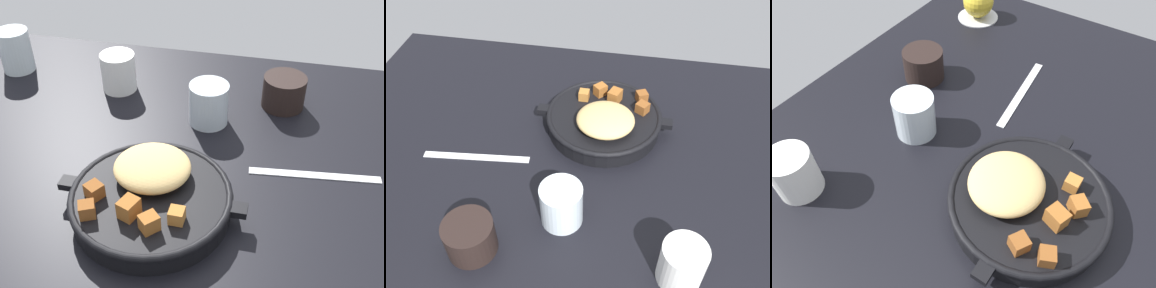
% 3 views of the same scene
% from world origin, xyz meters
% --- Properties ---
extents(ground_plane, '(1.17, 0.84, 0.02)m').
position_xyz_m(ground_plane, '(0.00, 0.00, -0.01)').
color(ground_plane, black).
extents(cast_iron_skillet, '(0.29, 0.25, 0.08)m').
position_xyz_m(cast_iron_skillet, '(-0.02, -0.11, 0.03)').
color(cast_iron_skillet, black).
rests_on(cast_iron_skillet, ground_plane).
extents(butter_knife, '(0.22, 0.04, 0.00)m').
position_xyz_m(butter_knife, '(0.23, 0.02, 0.00)').
color(butter_knife, silver).
rests_on(butter_knife, ground_plane).
extents(water_glass_short, '(0.08, 0.08, 0.08)m').
position_xyz_m(water_glass_short, '(0.02, 0.14, 0.04)').
color(water_glass_short, silver).
rests_on(water_glass_short, ground_plane).
extents(white_creamer_pitcher, '(0.07, 0.07, 0.08)m').
position_xyz_m(white_creamer_pitcher, '(-0.19, 0.22, 0.04)').
color(white_creamer_pitcher, white).
rests_on(white_creamer_pitcher, ground_plane).
extents(coffee_mug_dark, '(0.09, 0.09, 0.07)m').
position_xyz_m(coffee_mug_dark, '(0.16, 0.23, 0.03)').
color(coffee_mug_dark, black).
rests_on(coffee_mug_dark, ground_plane).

